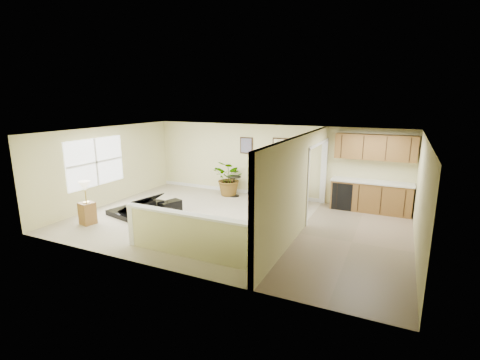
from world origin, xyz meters
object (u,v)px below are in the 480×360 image
at_px(loveseat, 283,195).
at_px(palm_plant, 230,179).
at_px(piano, 139,195).
at_px(lamp_stand, 87,206).
at_px(small_plant, 294,197).
at_px(accent_table, 234,184).
at_px(piano_bench, 170,208).

xyz_separation_m(loveseat, palm_plant, (-2.02, 0.21, 0.31)).
relative_size(piano, lamp_stand, 1.58).
bearing_deg(small_plant, palm_plant, 179.05).
distance_m(accent_table, lamp_stand, 4.84).
relative_size(piano_bench, palm_plant, 0.46).
xyz_separation_m(accent_table, small_plant, (2.19, -0.02, -0.22)).
bearing_deg(lamp_stand, piano, 63.94).
distance_m(piano, palm_plant, 3.30).
bearing_deg(piano, piano_bench, 24.67).
relative_size(piano_bench, small_plant, 1.16).
bearing_deg(accent_table, piano_bench, -106.62).
height_order(loveseat, palm_plant, palm_plant).
relative_size(piano, loveseat, 1.25).
distance_m(piano, piano_bench, 1.05).
height_order(piano_bench, small_plant, small_plant).
xyz_separation_m(piano_bench, palm_plant, (0.62, 2.68, 0.40)).
bearing_deg(loveseat, piano_bench, -130.04).
height_order(piano, piano_bench, piano).
bearing_deg(accent_table, palm_plant, 172.08).
distance_m(palm_plant, small_plant, 2.39).
height_order(piano_bench, lamp_stand, lamp_stand).
height_order(piano_bench, palm_plant, palm_plant).
bearing_deg(loveseat, lamp_stand, -129.83).
bearing_deg(accent_table, lamp_stand, -119.82).
bearing_deg(lamp_stand, loveseat, 43.34).
distance_m(piano_bench, loveseat, 3.61).
height_order(small_plant, lamp_stand, lamp_stand).
bearing_deg(lamp_stand, accent_table, 60.18).
bearing_deg(accent_table, piano, -121.47).
xyz_separation_m(small_plant, lamp_stand, (-4.60, -4.19, 0.27)).
bearing_deg(piano, loveseat, 48.88).
relative_size(piano_bench, lamp_stand, 0.55).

